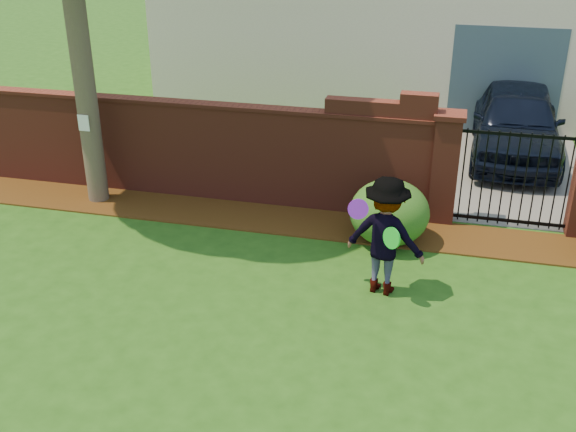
% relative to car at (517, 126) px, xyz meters
% --- Properties ---
extents(ground, '(80.00, 80.00, 0.01)m').
position_rel_car_xyz_m(ground, '(-3.73, -7.28, -0.74)').
color(ground, '#224F13').
rests_on(ground, ground).
extents(mulch_bed, '(11.10, 1.08, 0.03)m').
position_rel_car_xyz_m(mulch_bed, '(-4.68, -3.94, -0.72)').
color(mulch_bed, '#3C220B').
rests_on(mulch_bed, ground).
extents(brick_wall, '(8.70, 0.31, 2.16)m').
position_rel_car_xyz_m(brick_wall, '(-5.74, -3.28, 0.19)').
color(brick_wall, maroon).
rests_on(brick_wall, ground).
extents(pillar_left, '(0.50, 0.50, 1.88)m').
position_rel_car_xyz_m(pillar_left, '(-1.33, -3.28, 0.22)').
color(pillar_left, maroon).
rests_on(pillar_left, ground).
extents(iron_gate, '(1.78, 0.03, 1.60)m').
position_rel_car_xyz_m(iron_gate, '(-0.23, -3.28, 0.11)').
color(iron_gate, black).
rests_on(iron_gate, ground).
extents(driveway, '(3.20, 8.00, 0.01)m').
position_rel_car_xyz_m(driveway, '(-0.23, 0.72, -0.73)').
color(driveway, slate).
rests_on(driveway, ground).
extents(car, '(1.86, 4.38, 1.48)m').
position_rel_car_xyz_m(car, '(0.00, 0.00, 0.00)').
color(car, black).
rests_on(car, ground).
extents(paper_notice, '(0.20, 0.01, 0.28)m').
position_rel_car_xyz_m(paper_notice, '(-7.33, -4.07, 0.76)').
color(paper_notice, white).
rests_on(paper_notice, tree).
extents(shrub_left, '(1.25, 1.25, 1.02)m').
position_rel_car_xyz_m(shrub_left, '(-2.10, -4.27, -0.23)').
color(shrub_left, '#1D5419').
rests_on(shrub_left, ground).
extents(man, '(1.20, 0.85, 1.69)m').
position_rel_car_xyz_m(man, '(-2.02, -5.79, 0.10)').
color(man, gray).
rests_on(man, ground).
extents(frisbee_purple, '(0.28, 0.14, 0.27)m').
position_rel_car_xyz_m(frisbee_purple, '(-2.36, -6.01, 0.58)').
color(frisbee_purple, purple).
rests_on(frisbee_purple, man).
extents(frisbee_green, '(0.27, 0.24, 0.29)m').
position_rel_car_xyz_m(frisbee_green, '(-1.91, -6.06, 0.24)').
color(frisbee_green, green).
rests_on(frisbee_green, man).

